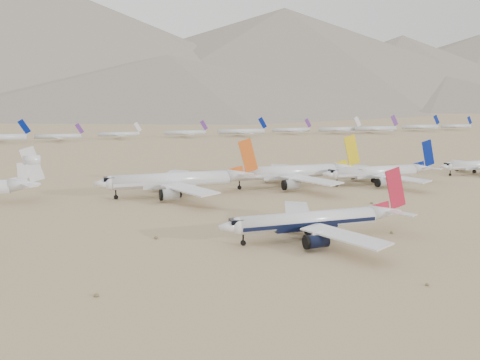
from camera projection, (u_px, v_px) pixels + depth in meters
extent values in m
plane|color=#957B57|center=(302.00, 245.00, 103.89)|extent=(7000.00, 7000.00, 0.00)
cylinder|color=white|center=(308.00, 220.00, 107.35)|extent=(33.57, 3.97, 3.97)
cube|color=black|center=(308.00, 222.00, 107.44)|extent=(32.89, 4.03, 0.89)
sphere|color=white|center=(239.00, 226.00, 102.30)|extent=(3.97, 3.97, 3.97)
cube|color=black|center=(236.00, 221.00, 101.94)|extent=(2.78, 2.58, 0.99)
cone|color=white|center=(386.00, 212.00, 113.54)|extent=(8.39, 3.97, 3.97)
cube|color=white|center=(345.00, 236.00, 97.20)|extent=(12.96, 20.43, 0.62)
cube|color=white|center=(402.00, 213.00, 110.33)|extent=(5.33, 6.97, 0.24)
cylinder|color=black|center=(317.00, 241.00, 99.48)|extent=(4.66, 2.86, 2.86)
cube|color=white|center=(297.00, 211.00, 119.30)|extent=(12.96, 20.43, 0.62)
cube|color=white|center=(382.00, 206.00, 117.57)|extent=(5.33, 6.97, 0.24)
cylinder|color=black|center=(286.00, 222.00, 114.96)|extent=(4.66, 2.86, 2.86)
cube|color=#B2182F|center=(395.00, 188.00, 113.25)|extent=(6.36, 0.32, 10.48)
cylinder|color=black|center=(243.00, 243.00, 103.28)|extent=(1.19, 0.50, 1.19)
cylinder|color=black|center=(319.00, 238.00, 105.80)|extent=(1.67, 0.99, 1.67)
cylinder|color=black|center=(308.00, 232.00, 111.02)|extent=(1.67, 0.99, 1.67)
cylinder|color=white|center=(375.00, 172.00, 177.19)|extent=(34.45, 4.18, 4.18)
cube|color=silver|center=(375.00, 173.00, 177.28)|extent=(33.76, 4.24, 0.94)
sphere|color=white|center=(335.00, 174.00, 172.01)|extent=(4.18, 4.18, 4.18)
cube|color=black|center=(333.00, 171.00, 171.63)|extent=(2.92, 2.71, 1.04)
cone|color=white|center=(422.00, 168.00, 183.54)|extent=(8.61, 4.18, 4.18)
cube|color=white|center=(401.00, 178.00, 166.73)|extent=(13.30, 20.97, 0.65)
cube|color=white|center=(433.00, 168.00, 180.23)|extent=(5.47, 7.15, 0.25)
cylinder|color=silver|center=(384.00, 182.00, 169.07)|extent=(4.78, 3.01, 3.01)
cube|color=white|center=(363.00, 169.00, 189.50)|extent=(13.30, 20.97, 0.65)
cube|color=white|center=(419.00, 165.00, 187.69)|extent=(5.47, 7.15, 0.25)
cylinder|color=silver|center=(358.00, 175.00, 185.06)|extent=(4.78, 3.01, 3.01)
cube|color=#01126C|center=(428.00, 153.00, 183.24)|extent=(6.53, 0.33, 10.76)
cylinder|color=black|center=(337.00, 185.00, 173.04)|extent=(1.25, 0.52, 1.25)
cylinder|color=black|center=(382.00, 183.00, 175.55)|extent=(1.75, 1.04, 1.75)
cylinder|color=black|center=(373.00, 180.00, 181.04)|extent=(1.75, 1.04, 1.75)
cylinder|color=white|center=(287.00, 172.00, 172.11)|extent=(39.13, 4.76, 4.76)
cube|color=silver|center=(287.00, 174.00, 172.21)|extent=(38.35, 4.83, 1.07)
sphere|color=white|center=(236.00, 174.00, 166.22)|extent=(4.76, 4.76, 4.76)
cube|color=black|center=(234.00, 171.00, 165.79)|extent=(3.33, 3.09, 1.19)
cone|color=white|center=(345.00, 168.00, 179.32)|extent=(9.78, 4.76, 4.76)
cube|color=white|center=(311.00, 180.00, 160.22)|extent=(15.11, 23.82, 0.74)
cube|color=white|center=(356.00, 168.00, 175.56)|extent=(6.21, 8.12, 0.29)
cylinder|color=silver|center=(292.00, 185.00, 162.88)|extent=(5.44, 3.42, 3.42)
cube|color=white|center=(280.00, 169.00, 186.10)|extent=(15.11, 23.82, 0.74)
cube|color=white|center=(343.00, 165.00, 184.03)|extent=(6.21, 8.12, 0.29)
cylinder|color=silver|center=(272.00, 176.00, 181.05)|extent=(5.44, 3.42, 3.42)
cube|color=gold|center=(352.00, 150.00, 178.98)|extent=(7.42, 0.38, 12.22)
cylinder|color=black|center=(239.00, 187.00, 167.39)|extent=(1.43, 0.59, 1.43)
cylinder|color=black|center=(294.00, 185.00, 170.24)|extent=(2.00, 1.19, 2.00)
cylinder|color=black|center=(287.00, 182.00, 176.49)|extent=(2.00, 1.19, 2.00)
cylinder|color=white|center=(172.00, 180.00, 155.46)|extent=(38.92, 4.76, 4.76)
cube|color=silver|center=(172.00, 181.00, 155.56)|extent=(38.14, 4.83, 1.07)
sphere|color=white|center=(111.00, 183.00, 149.61)|extent=(4.76, 4.76, 4.76)
cube|color=black|center=(109.00, 179.00, 149.17)|extent=(3.33, 3.09, 1.19)
cone|color=white|center=(241.00, 175.00, 162.63)|extent=(9.73, 4.76, 4.76)
cube|color=white|center=(189.00, 189.00, 143.62)|extent=(15.03, 23.69, 0.73)
cube|color=white|center=(250.00, 175.00, 158.88)|extent=(6.18, 8.08, 0.29)
cylinder|color=silver|center=(171.00, 194.00, 146.27)|extent=(5.41, 3.42, 3.42)
cube|color=white|center=(174.00, 175.00, 169.39)|extent=(15.03, 23.69, 0.73)
cube|color=white|center=(242.00, 171.00, 167.32)|extent=(6.18, 8.08, 0.29)
cylinder|color=silver|center=(161.00, 184.00, 164.37)|extent=(5.41, 3.42, 3.42)
cube|color=#D85618|center=(248.00, 156.00, 162.29)|extent=(7.38, 0.38, 12.15)
cylinder|color=black|center=(116.00, 197.00, 150.78)|extent=(1.43, 0.59, 1.43)
cylinder|color=black|center=(179.00, 194.00, 153.59)|extent=(2.00, 1.19, 2.00)
cylinder|color=black|center=(175.00, 191.00, 159.84)|extent=(2.00, 1.19, 2.00)
cone|color=white|center=(25.00, 185.00, 146.66)|extent=(9.22, 4.42, 4.42)
cube|color=white|center=(29.00, 185.00, 143.12)|extent=(5.85, 7.65, 0.26)
cube|color=white|center=(32.00, 181.00, 151.09)|extent=(5.85, 7.65, 0.26)
cube|color=white|center=(32.00, 164.00, 146.34)|extent=(6.99, 0.35, 11.52)
cylinder|color=white|center=(33.00, 160.00, 146.17)|extent=(4.61, 2.86, 2.86)
cylinder|color=white|center=(477.00, 165.00, 200.47)|extent=(29.74, 3.59, 3.59)
cube|color=silver|center=(477.00, 166.00, 200.55)|extent=(29.14, 3.65, 0.81)
sphere|color=white|center=(449.00, 166.00, 196.00)|extent=(3.59, 3.59, 3.59)
cube|color=black|center=(448.00, 164.00, 195.67)|extent=(2.51, 2.33, 0.90)
cube|color=white|center=(463.00, 163.00, 211.09)|extent=(11.48, 18.10, 0.56)
cylinder|color=silver|center=(461.00, 168.00, 207.25)|extent=(4.13, 2.59, 2.59)
cylinder|color=black|center=(450.00, 175.00, 196.89)|extent=(1.08, 0.45, 1.08)
cylinder|color=black|center=(474.00, 172.00, 203.78)|extent=(1.51, 0.90, 1.51)
cube|color=#01126C|center=(24.00, 127.00, 341.76)|extent=(8.90, 0.44, 11.20)
cylinder|color=silver|center=(58.00, 136.00, 355.48)|extent=(33.55, 3.32, 3.32)
cube|color=#592A81|center=(79.00, 128.00, 359.27)|extent=(6.68, 0.33, 8.42)
cube|color=silver|center=(57.00, 138.00, 347.42)|extent=(8.84, 15.44, 0.33)
cube|color=silver|center=(59.00, 136.00, 363.71)|extent=(8.84, 15.44, 0.33)
cylinder|color=silver|center=(119.00, 134.00, 377.90)|extent=(32.42, 3.20, 3.20)
cube|color=white|center=(138.00, 127.00, 381.57)|extent=(6.46, 0.32, 8.13)
cube|color=silver|center=(120.00, 135.00, 370.11)|extent=(8.54, 14.92, 0.32)
cube|color=silver|center=(118.00, 134.00, 385.86)|extent=(8.54, 14.92, 0.32)
cylinder|color=silver|center=(185.00, 133.00, 393.14)|extent=(35.32, 3.49, 3.49)
cube|color=#592A81|center=(204.00, 125.00, 397.13)|extent=(7.03, 0.35, 8.86)
cube|color=silver|center=(187.00, 134.00, 384.65)|extent=(9.30, 16.26, 0.35)
cube|color=silver|center=(183.00, 132.00, 401.80)|extent=(9.30, 16.26, 0.35)
cylinder|color=silver|center=(241.00, 131.00, 403.08)|extent=(41.64, 4.11, 4.11)
cube|color=#01126C|center=(263.00, 123.00, 407.78)|extent=(8.29, 0.41, 10.44)
cube|color=silver|center=(245.00, 133.00, 393.08)|extent=(10.97, 19.17, 0.41)
cube|color=silver|center=(237.00, 131.00, 413.30)|extent=(10.97, 19.17, 0.41)
cylinder|color=silver|center=(291.00, 130.00, 427.12)|extent=(35.83, 3.54, 3.54)
cube|color=#592A81|center=(308.00, 123.00, 431.17)|extent=(7.14, 0.35, 8.99)
cube|color=silver|center=(295.00, 131.00, 418.51)|extent=(9.44, 16.49, 0.35)
cube|color=silver|center=(287.00, 130.00, 435.91)|extent=(9.44, 16.49, 0.35)
cylinder|color=silver|center=(339.00, 129.00, 431.64)|extent=(40.72, 4.02, 4.02)
cube|color=white|center=(358.00, 122.00, 436.24)|extent=(8.11, 0.40, 10.21)
cube|color=silver|center=(345.00, 131.00, 421.85)|extent=(10.73, 18.75, 0.40)
cube|color=silver|center=(333.00, 129.00, 441.63)|extent=(10.73, 18.75, 0.40)
cylinder|color=silver|center=(375.00, 129.00, 439.17)|extent=(43.67, 4.32, 4.32)
cube|color=#592A81|center=(394.00, 120.00, 444.10)|extent=(8.70, 0.43, 10.95)
cube|color=silver|center=(382.00, 130.00, 428.67)|extent=(11.51, 20.10, 0.43)
cube|color=silver|center=(369.00, 129.00, 449.88)|extent=(11.51, 20.10, 0.43)
cylinder|color=silver|center=(420.00, 127.00, 469.94)|extent=(40.91, 4.04, 4.04)
cube|color=#01126C|center=(437.00, 120.00, 474.57)|extent=(8.15, 0.40, 10.26)
cube|color=silver|center=(427.00, 128.00, 460.11)|extent=(10.78, 18.83, 0.40)
cube|color=silver|center=(413.00, 127.00, 479.98)|extent=(10.78, 18.83, 0.40)
cylinder|color=silver|center=(456.00, 126.00, 486.22)|extent=(35.46, 3.50, 3.50)
cube|color=#01126C|center=(470.00, 120.00, 490.23)|extent=(7.06, 0.35, 8.89)
cube|color=silver|center=(463.00, 127.00, 477.70)|extent=(9.34, 16.32, 0.35)
cube|color=silver|center=(450.00, 126.00, 494.92)|extent=(9.34, 16.32, 0.35)
cone|color=slate|center=(4.00, 37.00, 1559.05)|extent=(2444.00, 2444.00, 470.00)
cone|color=slate|center=(165.00, 72.00, 1532.09)|extent=(1824.00, 1824.00, 240.00)
cone|color=slate|center=(284.00, 58.00, 1839.40)|extent=(2356.00, 2356.00, 380.00)
cone|color=slate|center=(401.00, 71.00, 1941.20)|extent=(1682.00, 1682.00, 290.00)
cone|color=slate|center=(168.00, 84.00, 1169.08)|extent=(1260.00, 1260.00, 140.00)
cone|color=slate|center=(446.00, 93.00, 1428.18)|extent=(900.00, 900.00, 100.00)
ellipsoid|color=brown|center=(96.00, 295.00, 76.60)|extent=(0.84, 0.84, 0.46)
ellipsoid|color=brown|center=(156.00, 238.00, 108.20)|extent=(0.98, 0.98, 0.54)
ellipsoid|color=brown|center=(427.00, 285.00, 81.08)|extent=(0.70, 0.70, 0.39)
ellipsoid|color=brown|center=(392.00, 232.00, 112.69)|extent=(0.84, 0.84, 0.46)
ellipsoid|color=brown|center=(372.00, 203.00, 144.29)|extent=(0.98, 0.98, 0.54)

